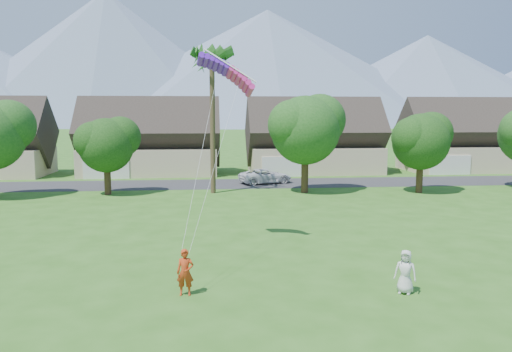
{
  "coord_description": "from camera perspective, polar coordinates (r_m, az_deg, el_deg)",
  "views": [
    {
      "loc": [
        -2.35,
        -14.73,
        6.95
      ],
      "look_at": [
        0.0,
        10.0,
        3.8
      ],
      "focal_mm": 35.0,
      "sensor_mm": 36.0,
      "label": 1
    }
  ],
  "objects": [
    {
      "name": "houses_row",
      "position": [
        57.9,
        -2.6,
        3.74
      ],
      "size": [
        72.75,
        8.19,
        8.86
      ],
      "color": "beige",
      "rests_on": "ground"
    },
    {
      "name": "fan_palm",
      "position": [
        43.5,
        -5.07,
        13.6
      ],
      "size": [
        3.0,
        3.0,
        13.8
      ],
      "color": "#4C3D26",
      "rests_on": "ground"
    },
    {
      "name": "watcher",
      "position": [
        20.42,
        16.71,
        -10.44
      ],
      "size": [
        1.0,
        0.9,
        1.72
      ],
      "primitive_type": "imported",
      "rotation": [
        0.0,
        0.0,
        -0.55
      ],
      "color": "silver",
      "rests_on": "ground"
    },
    {
      "name": "parked_car",
      "position": [
        49.44,
        1.08,
        -0.01
      ],
      "size": [
        5.74,
        3.99,
        1.46
      ],
      "primitive_type": "imported",
      "rotation": [
        0.0,
        0.0,
        1.9
      ],
      "color": "silver",
      "rests_on": "ground"
    },
    {
      "name": "parafoil_kite",
      "position": [
        25.84,
        -3.2,
        11.9
      ],
      "size": [
        3.26,
        1.16,
        0.5
      ],
      "rotation": [
        0.0,
        0.0,
        -0.1
      ],
      "color": "#5F1AC7",
      "rests_on": "ground"
    },
    {
      "name": "tree_row",
      "position": [
        42.71,
        -3.81,
        4.44
      ],
      "size": [
        62.27,
        6.67,
        8.45
      ],
      "color": "#47301C",
      "rests_on": "ground"
    },
    {
      "name": "kite_flyer",
      "position": [
        19.57,
        -8.09,
        -10.85
      ],
      "size": [
        0.68,
        0.47,
        1.8
      ],
      "primitive_type": "imported",
      "rotation": [
        0.0,
        0.0,
        -0.07
      ],
      "color": "#B83715",
      "rests_on": "ground"
    },
    {
      "name": "street",
      "position": [
        49.27,
        -2.64,
        -0.89
      ],
      "size": [
        90.0,
        7.0,
        0.01
      ],
      "primitive_type": "cube",
      "color": "#2D2D30",
      "rests_on": "ground"
    },
    {
      "name": "mountain_ridge",
      "position": [
        275.91,
        -2.82,
        11.81
      ],
      "size": [
        540.0,
        240.0,
        70.0
      ],
      "color": "slate",
      "rests_on": "ground"
    },
    {
      "name": "ground",
      "position": [
        16.45,
        3.46,
        -17.77
      ],
      "size": [
        500.0,
        500.0,
        0.0
      ],
      "primitive_type": "plane",
      "color": "#2D6019",
      "rests_on": "ground"
    }
  ]
}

